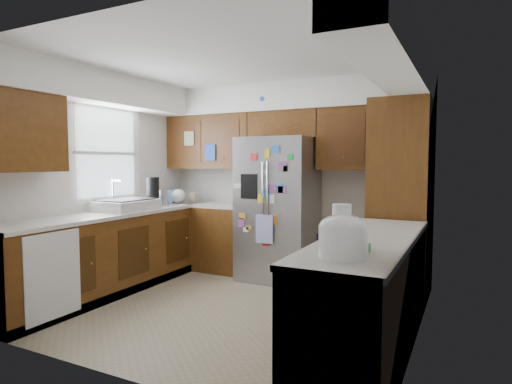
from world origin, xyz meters
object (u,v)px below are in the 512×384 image
Objects in this scene: pantry at (401,200)px; rice_cooker at (343,235)px; fridge at (278,209)px; paper_towel at (342,225)px.

rice_cooker is (-0.00, -2.39, -0.02)m from pantry.
rice_cooker is at bearing -90.01° from pantry.
fridge reaches higher than paper_towel.
pantry is 2.39m from rice_cooker.
paper_towel reaches higher than rice_cooker.
fridge is 2.87m from rice_cooker.
paper_towel is at bearing -56.27° from fridge.
pantry is 2.03m from paper_towel.
fridge is at bearing 177.94° from pantry.
paper_towel is (1.39, -2.09, 0.16)m from fridge.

